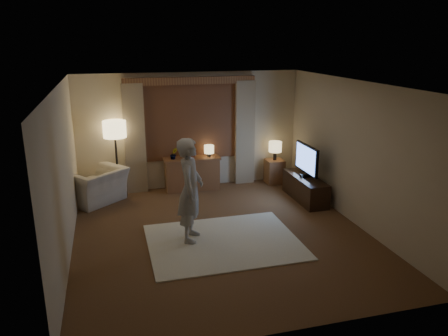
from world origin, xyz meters
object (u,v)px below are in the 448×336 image
object	(u,v)px
armchair	(96,186)
tv_stand	(305,188)
person	(190,190)
sideboard	(192,174)
side_table	(274,171)

from	to	relation	value
armchair	tv_stand	distance (m)	4.39
tv_stand	person	bearing A→B (deg)	-154.55
armchair	person	distance (m)	2.83
sideboard	side_table	distance (m)	1.97
sideboard	side_table	world-z (taller)	sideboard
person	side_table	bearing A→B (deg)	-25.01
side_table	tv_stand	xyz separation A→B (m)	(0.22, -1.22, -0.03)
side_table	sideboard	bearing A→B (deg)	178.55
side_table	person	xyz separation A→B (m)	(-2.48, -2.51, 0.62)
sideboard	side_table	bearing A→B (deg)	-1.45
sideboard	tv_stand	distance (m)	2.53
side_table	tv_stand	world-z (taller)	side_table
tv_stand	armchair	bearing A→B (deg)	166.85
armchair	side_table	size ratio (longest dim) A/B	1.97
sideboard	armchair	bearing A→B (deg)	-172.49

